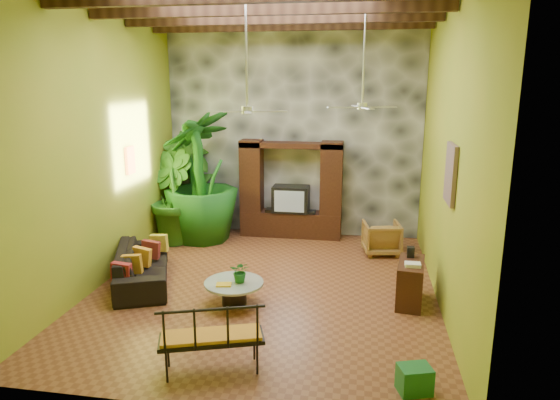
% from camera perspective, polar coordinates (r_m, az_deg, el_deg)
% --- Properties ---
extents(ground, '(7.00, 7.00, 0.00)m').
position_cam_1_polar(ground, '(9.20, -1.65, -9.95)').
color(ground, brown).
rests_on(ground, ground).
extents(back_wall, '(6.00, 0.02, 5.00)m').
position_cam_1_polar(back_wall, '(11.94, 1.55, 7.94)').
color(back_wall, olive).
rests_on(back_wall, ground).
extents(left_wall, '(0.02, 7.00, 5.00)m').
position_cam_1_polar(left_wall, '(9.56, -19.77, 5.75)').
color(left_wall, olive).
rests_on(left_wall, ground).
extents(right_wall, '(0.02, 7.00, 5.00)m').
position_cam_1_polar(right_wall, '(8.46, 18.67, 4.91)').
color(right_wall, olive).
rests_on(right_wall, ground).
extents(stone_accent_wall, '(5.98, 0.10, 4.98)m').
position_cam_1_polar(stone_accent_wall, '(11.88, 1.51, 7.92)').
color(stone_accent_wall, '#313337').
rests_on(stone_accent_wall, ground).
extents(ceiling_beams, '(5.95, 5.36, 0.22)m').
position_cam_1_polar(ceiling_beams, '(8.51, -1.88, 21.06)').
color(ceiling_beams, '#361F11').
rests_on(ceiling_beams, ceiling).
extents(entertainment_center, '(2.40, 0.55, 2.30)m').
position_cam_1_polar(entertainment_center, '(11.84, 1.26, 0.36)').
color(entertainment_center, black).
rests_on(entertainment_center, ground).
extents(ceiling_fan_front, '(1.28, 1.28, 1.86)m').
position_cam_1_polar(ceiling_fan_front, '(8.09, -3.79, 11.65)').
color(ceiling_fan_front, silver).
rests_on(ceiling_fan_front, ceiling).
extents(ceiling_fan_back, '(1.28, 1.28, 1.86)m').
position_cam_1_polar(ceiling_fan_back, '(9.47, 9.41, 11.77)').
color(ceiling_fan_back, silver).
rests_on(ceiling_fan_back, ceiling).
extents(wall_art_mask, '(0.06, 0.32, 0.55)m').
position_cam_1_polar(wall_art_mask, '(10.47, -16.77, 4.37)').
color(wall_art_mask, gold).
rests_on(wall_art_mask, left_wall).
extents(wall_art_painting, '(0.06, 0.70, 0.90)m').
position_cam_1_polar(wall_art_painting, '(7.90, 18.92, 2.85)').
color(wall_art_painting, navy).
rests_on(wall_art_painting, right_wall).
extents(sofa, '(1.66, 2.43, 0.66)m').
position_cam_1_polar(sofa, '(9.65, -15.45, -7.19)').
color(sofa, black).
rests_on(sofa, ground).
extents(wicker_armchair, '(0.87, 0.88, 0.70)m').
position_cam_1_polar(wicker_armchair, '(11.01, 11.51, -4.26)').
color(wicker_armchair, '#966436').
rests_on(wicker_armchair, ground).
extents(tall_plant_a, '(1.60, 1.55, 2.53)m').
position_cam_1_polar(tall_plant_a, '(12.38, -10.19, 2.16)').
color(tall_plant_a, '#2A6219').
rests_on(tall_plant_a, ground).
extents(tall_plant_b, '(1.50, 1.52, 2.16)m').
position_cam_1_polar(tall_plant_b, '(11.64, -12.42, 0.39)').
color(tall_plant_b, '#256119').
rests_on(tall_plant_b, ground).
extents(tall_plant_c, '(2.16, 2.16, 3.02)m').
position_cam_1_polar(tall_plant_c, '(11.58, -9.05, 2.64)').
color(tall_plant_c, '#185717').
rests_on(tall_plant_c, ground).
extents(coffee_table, '(0.99, 0.99, 0.40)m').
position_cam_1_polar(coffee_table, '(8.49, -5.28, -10.20)').
color(coffee_table, black).
rests_on(coffee_table, ground).
extents(centerpiece_plant, '(0.33, 0.29, 0.37)m').
position_cam_1_polar(centerpiece_plant, '(8.36, -4.53, -8.15)').
color(centerpiece_plant, '#17581C').
rests_on(centerpiece_plant, coffee_table).
extents(yellow_tray, '(0.27, 0.22, 0.03)m').
position_cam_1_polar(yellow_tray, '(8.31, -6.44, -9.58)').
color(yellow_tray, yellow).
rests_on(yellow_tray, coffee_table).
extents(iron_bench, '(1.40, 0.89, 0.57)m').
position_cam_1_polar(iron_bench, '(6.56, -8.06, -15.00)').
color(iron_bench, black).
rests_on(iron_bench, ground).
extents(side_console, '(0.52, 0.96, 0.73)m').
position_cam_1_polar(side_console, '(8.74, 14.66, -9.12)').
color(side_console, '#3C2613').
rests_on(side_console, ground).
extents(green_bin, '(0.45, 0.39, 0.34)m').
position_cam_1_polar(green_bin, '(6.57, 15.12, -19.18)').
color(green_bin, '#1D6F2C').
rests_on(green_bin, ground).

